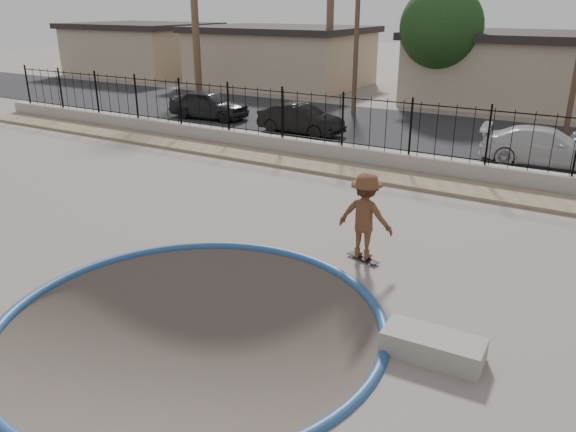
% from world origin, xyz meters
% --- Properties ---
extents(ground, '(120.00, 120.00, 2.20)m').
position_xyz_m(ground, '(0.00, 12.00, -1.10)').
color(ground, slate).
rests_on(ground, ground).
extents(bowl_pit, '(6.84, 6.84, 1.80)m').
position_xyz_m(bowl_pit, '(0.00, -1.00, 0.00)').
color(bowl_pit, '#473F37').
rests_on(bowl_pit, ground).
extents(coping_ring, '(7.04, 7.04, 0.20)m').
position_xyz_m(coping_ring, '(0.00, -1.00, 0.00)').
color(coping_ring, navy).
rests_on(coping_ring, ground).
extents(rock_strip, '(42.00, 1.60, 0.11)m').
position_xyz_m(rock_strip, '(0.00, 9.20, 0.06)').
color(rock_strip, tan).
rests_on(rock_strip, ground).
extents(retaining_wall, '(42.00, 0.45, 0.60)m').
position_xyz_m(retaining_wall, '(0.00, 10.30, 0.30)').
color(retaining_wall, '#9F968B').
rests_on(retaining_wall, ground).
extents(fence, '(40.00, 0.04, 1.80)m').
position_xyz_m(fence, '(0.00, 10.30, 1.50)').
color(fence, black).
rests_on(fence, retaining_wall).
extents(street, '(90.00, 8.00, 0.04)m').
position_xyz_m(street, '(0.00, 17.00, 0.02)').
color(street, black).
rests_on(street, ground).
extents(house_west_far, '(10.60, 8.60, 3.90)m').
position_xyz_m(house_west_far, '(-28.00, 26.50, 1.97)').
color(house_west_far, tan).
rests_on(house_west_far, ground).
extents(house_west, '(11.60, 8.60, 3.90)m').
position_xyz_m(house_west, '(-15.00, 26.50, 1.97)').
color(house_west, tan).
rests_on(house_west, ground).
extents(house_center, '(10.60, 8.60, 3.90)m').
position_xyz_m(house_center, '(0.00, 26.50, 1.97)').
color(house_center, tan).
rests_on(house_center, ground).
extents(utility_pole_left, '(1.70, 0.24, 9.00)m').
position_xyz_m(utility_pole_left, '(-6.00, 19.00, 4.70)').
color(utility_pole_left, '#473323').
rests_on(utility_pole_left, ground).
extents(street_tree_left, '(4.32, 4.32, 6.36)m').
position_xyz_m(street_tree_left, '(-3.00, 23.00, 4.19)').
color(street_tree_left, '#473323').
rests_on(street_tree_left, ground).
extents(skater, '(1.25, 0.74, 1.92)m').
position_xyz_m(skater, '(1.56, 3.00, 0.96)').
color(skater, brown).
rests_on(skater, ground).
extents(skateboard, '(0.82, 0.45, 0.07)m').
position_xyz_m(skateboard, '(1.56, 3.00, 0.06)').
color(skateboard, black).
rests_on(skateboard, ground).
extents(concrete_ledge, '(1.62, 0.75, 0.40)m').
position_xyz_m(concrete_ledge, '(4.00, 0.21, 0.20)').
color(concrete_ledge, gray).
rests_on(concrete_ledge, ground).
extents(car_a, '(4.14, 1.94, 1.37)m').
position_xyz_m(car_a, '(-11.54, 14.11, 0.72)').
color(car_a, black).
rests_on(car_a, street).
extents(car_b, '(3.90, 1.57, 1.26)m').
position_xyz_m(car_b, '(-5.95, 13.40, 0.67)').
color(car_b, black).
rests_on(car_b, street).
extents(car_c, '(4.55, 2.19, 1.28)m').
position_xyz_m(car_c, '(3.86, 13.51, 0.68)').
color(car_c, silver).
rests_on(car_c, street).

